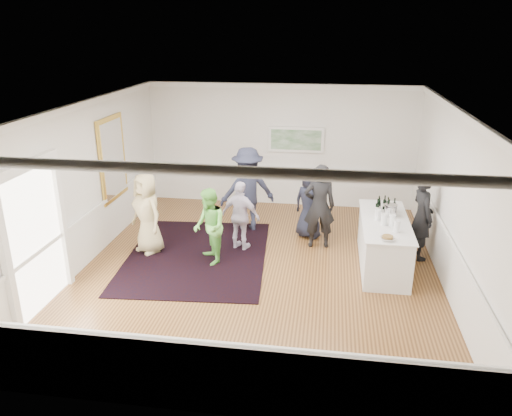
# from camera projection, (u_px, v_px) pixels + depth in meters

# --- Properties ---
(floor) EXTENTS (8.00, 8.00, 0.00)m
(floor) POSITION_uv_depth(u_px,v_px,m) (259.00, 269.00, 9.92)
(floor) COLOR olive
(floor) RESTS_ON ground
(ceiling) EXTENTS (7.00, 8.00, 0.02)m
(ceiling) POSITION_uv_depth(u_px,v_px,m) (259.00, 107.00, 8.82)
(ceiling) COLOR white
(ceiling) RESTS_ON wall_back
(wall_left) EXTENTS (0.02, 8.00, 3.20)m
(wall_left) POSITION_uv_depth(u_px,v_px,m) (84.00, 184.00, 9.86)
(wall_left) COLOR white
(wall_left) RESTS_ON floor
(wall_right) EXTENTS (0.02, 8.00, 3.20)m
(wall_right) POSITION_uv_depth(u_px,v_px,m) (453.00, 202.00, 8.88)
(wall_right) COLOR white
(wall_right) RESTS_ON floor
(wall_back) EXTENTS (7.00, 0.02, 3.20)m
(wall_back) POSITION_uv_depth(u_px,v_px,m) (281.00, 146.00, 13.09)
(wall_back) COLOR white
(wall_back) RESTS_ON floor
(wall_front) EXTENTS (7.00, 0.02, 3.20)m
(wall_front) POSITION_uv_depth(u_px,v_px,m) (209.00, 301.00, 5.65)
(wall_front) COLOR white
(wall_front) RESTS_ON floor
(wainscoting) EXTENTS (7.00, 8.00, 1.00)m
(wainscoting) POSITION_uv_depth(u_px,v_px,m) (259.00, 246.00, 9.75)
(wainscoting) COLOR white
(wainscoting) RESTS_ON floor
(mirror) EXTENTS (0.05, 1.25, 1.85)m
(mirror) POSITION_uv_depth(u_px,v_px,m) (113.00, 159.00, 10.99)
(mirror) COLOR gold
(mirror) RESTS_ON wall_left
(doorway) EXTENTS (0.10, 1.78, 2.56)m
(doorway) POSITION_uv_depth(u_px,v_px,m) (34.00, 229.00, 8.15)
(doorway) COLOR white
(doorway) RESTS_ON wall_left
(landscape_painting) EXTENTS (1.44, 0.06, 0.66)m
(landscape_painting) POSITION_uv_depth(u_px,v_px,m) (296.00, 140.00, 12.92)
(landscape_painting) COLOR white
(landscape_painting) RESTS_ON wall_back
(area_rug) EXTENTS (3.13, 3.95, 0.02)m
(area_rug) POSITION_uv_depth(u_px,v_px,m) (197.00, 255.00, 10.48)
(area_rug) COLOR black
(area_rug) RESTS_ON floor
(serving_table) EXTENTS (0.91, 2.41, 0.97)m
(serving_table) POSITION_uv_depth(u_px,v_px,m) (383.00, 243.00, 9.92)
(serving_table) COLOR silver
(serving_table) RESTS_ON floor
(bartender) EXTENTS (0.60, 0.75, 1.80)m
(bartender) POSITION_uv_depth(u_px,v_px,m) (422.00, 217.00, 10.13)
(bartender) COLOR black
(bartender) RESTS_ON floor
(guest_tan) EXTENTS (1.01, 0.94, 1.73)m
(guest_tan) POSITION_uv_depth(u_px,v_px,m) (147.00, 213.00, 10.42)
(guest_tan) COLOR tan
(guest_tan) RESTS_ON floor
(guest_green) EXTENTS (0.87, 0.94, 1.56)m
(guest_green) POSITION_uv_depth(u_px,v_px,m) (209.00, 227.00, 9.95)
(guest_green) COLOR #6BC64F
(guest_green) RESTS_ON floor
(guest_lilac) EXTENTS (0.96, 0.64, 1.51)m
(guest_lilac) POSITION_uv_depth(u_px,v_px,m) (241.00, 216.00, 10.57)
(guest_lilac) COLOR silver
(guest_lilac) RESTS_ON floor
(guest_dark_a) EXTENTS (1.46, 1.17, 1.98)m
(guest_dark_a) POSITION_uv_depth(u_px,v_px,m) (248.00, 189.00, 11.54)
(guest_dark_a) COLOR #1E2132
(guest_dark_a) RESTS_ON floor
(guest_dark_b) EXTENTS (0.73, 0.53, 1.85)m
(guest_dark_b) POSITION_uv_depth(u_px,v_px,m) (319.00, 206.00, 10.64)
(guest_dark_b) COLOR black
(guest_dark_b) RESTS_ON floor
(guest_navy) EXTENTS (0.93, 0.81, 1.61)m
(guest_navy) POSITION_uv_depth(u_px,v_px,m) (310.00, 203.00, 11.20)
(guest_navy) COLOR #1E2132
(guest_navy) RESTS_ON floor
(wine_bottles) EXTENTS (0.42, 0.35, 0.31)m
(wine_bottles) POSITION_uv_depth(u_px,v_px,m) (385.00, 204.00, 10.16)
(wine_bottles) COLOR black
(wine_bottles) RESTS_ON serving_table
(juice_pitchers) EXTENTS (0.42, 0.67, 0.24)m
(juice_pitchers) POSITION_uv_depth(u_px,v_px,m) (388.00, 220.00, 9.44)
(juice_pitchers) COLOR #7EAA3C
(juice_pitchers) RESTS_ON serving_table
(ice_bucket) EXTENTS (0.26, 0.26, 0.25)m
(ice_bucket) POSITION_uv_depth(u_px,v_px,m) (390.00, 211.00, 9.91)
(ice_bucket) COLOR silver
(ice_bucket) RESTS_ON serving_table
(nut_bowl) EXTENTS (0.26, 0.26, 0.08)m
(nut_bowl) POSITION_uv_depth(u_px,v_px,m) (388.00, 238.00, 8.83)
(nut_bowl) COLOR white
(nut_bowl) RESTS_ON serving_table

